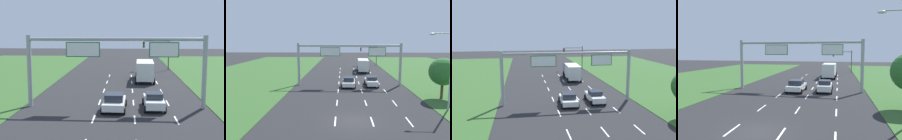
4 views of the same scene
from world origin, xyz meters
TOP-DOWN VIEW (x-y plane):
  - ground_plane at (0.00, 0.00)m, footprint 200.00×200.00m
  - lane_dashes_inner_left at (-1.75, 9.00)m, footprint 0.14×56.40m
  - lane_dashes_inner_right at (1.75, 9.00)m, footprint 0.14×56.40m
  - lane_dashes_slip at (5.25, 9.00)m, footprint 0.14×56.40m
  - car_near_red at (3.64, 15.77)m, footprint 2.04×4.32m
  - car_lead_silver at (-0.10, 15.10)m, footprint 2.36×4.42m
  - box_truck at (3.65, 31.67)m, footprint 2.93×8.26m
  - sign_gantry at (0.08, 16.03)m, footprint 17.24×0.44m
  - traffic_light_mast at (6.64, 43.29)m, footprint 4.76×0.49m

SIDE VIEW (x-z plane):
  - ground_plane at x=0.00m, z-range 0.00..0.00m
  - lane_dashes_inner_left at x=-1.75m, z-range 0.00..0.01m
  - lane_dashes_inner_right at x=1.75m, z-range 0.00..0.01m
  - lane_dashes_slip at x=5.25m, z-range 0.00..0.01m
  - car_near_red at x=3.64m, z-range 0.00..1.57m
  - car_lead_silver at x=-0.10m, z-range 0.00..1.58m
  - box_truck at x=3.65m, z-range 0.16..3.09m
  - traffic_light_mast at x=6.64m, z-range 1.07..6.67m
  - sign_gantry at x=0.08m, z-range 1.39..8.39m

